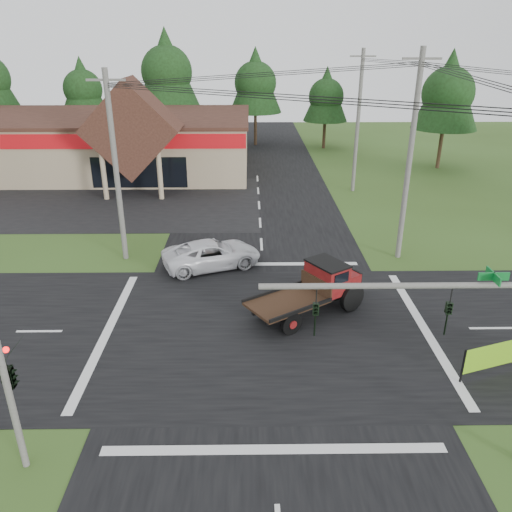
{
  "coord_description": "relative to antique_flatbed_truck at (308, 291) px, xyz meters",
  "views": [
    {
      "loc": [
        -0.71,
        -18.86,
        11.8
      ],
      "look_at": [
        -0.43,
        3.17,
        2.2
      ],
      "focal_mm": 35.0,
      "sensor_mm": 36.0,
      "label": 1
    }
  ],
  "objects": [
    {
      "name": "antique_flatbed_truck",
      "position": [
        0.0,
        0.0,
        0.0
      ],
      "size": [
        5.98,
        5.0,
        2.4
      ],
      "primitive_type": null,
      "rotation": [
        0.0,
        0.0,
        -0.98
      ],
      "color": "#540C0D",
      "rests_on": "ground"
    },
    {
      "name": "tree_row_e",
      "position": [
        6.08,
        38.6,
        4.84
      ],
      "size": [
        5.04,
        5.04,
        9.09
      ],
      "color": "#332316",
      "rests_on": "ground"
    },
    {
      "name": "utility_pole_n",
      "position": [
        6.08,
        20.6,
        4.54
      ],
      "size": [
        2.0,
        0.3,
        11.2
      ],
      "color": "#595651",
      "rests_on": "ground"
    },
    {
      "name": "cvs_building",
      "position": [
        -17.62,
        28.17,
        1.58
      ],
      "size": [
        30.4,
        18.2,
        9.19
      ],
      "color": "tan",
      "rests_on": "ground"
    },
    {
      "name": "traffic_signal_mast",
      "position": [
        3.9,
        -8.9,
        3.23
      ],
      "size": [
        8.12,
        0.24,
        7.0
      ],
      "color": "#595651",
      "rests_on": "ground"
    },
    {
      "name": "road_ew",
      "position": [
        -1.92,
        -1.4,
        -1.19
      ],
      "size": [
        120.0,
        12.0,
        0.02
      ],
      "primitive_type": "cube",
      "color": "black",
      "rests_on": "ground"
    },
    {
      "name": "white_pickup",
      "position": [
        -4.77,
        5.38,
        -0.44
      ],
      "size": [
        5.99,
        4.27,
        1.52
      ],
      "primitive_type": "imported",
      "rotation": [
        0.0,
        0.0,
        1.93
      ],
      "color": "silver",
      "rests_on": "ground"
    },
    {
      "name": "utility_pole_ne",
      "position": [
        6.08,
        6.6,
        4.69
      ],
      "size": [
        2.0,
        0.3,
        11.5
      ],
      "color": "#595651",
      "rests_on": "ground"
    },
    {
      "name": "road_ns",
      "position": [
        -1.92,
        -1.4,
        -1.19
      ],
      "size": [
        12.0,
        120.0,
        0.02
      ],
      "primitive_type": "cube",
      "color": "black",
      "rests_on": "ground"
    },
    {
      "name": "tree_row_b",
      "position": [
        -21.92,
        40.6,
        5.51
      ],
      "size": [
        5.6,
        5.6,
        10.1
      ],
      "color": "#332316",
      "rests_on": "ground"
    },
    {
      "name": "parking_apron",
      "position": [
        -15.92,
        17.6,
        -1.18
      ],
      "size": [
        28.0,
        14.0,
        0.02
      ],
      "primitive_type": "cube",
      "color": "black",
      "rests_on": "ground"
    },
    {
      "name": "roadside_banner",
      "position": [
        7.16,
        -4.48,
        -0.47
      ],
      "size": [
        4.05,
        1.47,
        1.45
      ],
      "primitive_type": null,
      "rotation": [
        0.0,
        0.0,
        0.33
      ],
      "color": "#6EB217",
      "rests_on": "ground"
    },
    {
      "name": "tree_side_ne",
      "position": [
        16.08,
        28.6,
        6.18
      ],
      "size": [
        6.16,
        6.16,
        11.11
      ],
      "color": "#332316",
      "rests_on": "ground"
    },
    {
      "name": "utility_pole_nw",
      "position": [
        -9.92,
        6.6,
        4.19
      ],
      "size": [
        2.0,
        0.3,
        10.5
      ],
      "color": "#595651",
      "rests_on": "ground"
    },
    {
      "name": "ground",
      "position": [
        -1.92,
        -1.4,
        -1.2
      ],
      "size": [
        120.0,
        120.0,
        0.0
      ],
      "primitive_type": "plane",
      "color": "#344E1B",
      "rests_on": "ground"
    },
    {
      "name": "traffic_signal_corner",
      "position": [
        -9.42,
        -8.72,
        2.33
      ],
      "size": [
        0.53,
        2.48,
        4.4
      ],
      "color": "#595651",
      "rests_on": "ground"
    },
    {
      "name": "tree_row_c",
      "position": [
        -11.92,
        39.6,
        7.52
      ],
      "size": [
        7.28,
        7.28,
        13.13
      ],
      "color": "#332316",
      "rests_on": "ground"
    },
    {
      "name": "tree_row_d",
      "position": [
        -1.92,
        40.6,
        6.18
      ],
      "size": [
        6.16,
        6.16,
        11.11
      ],
      "color": "#332316",
      "rests_on": "ground"
    }
  ]
}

